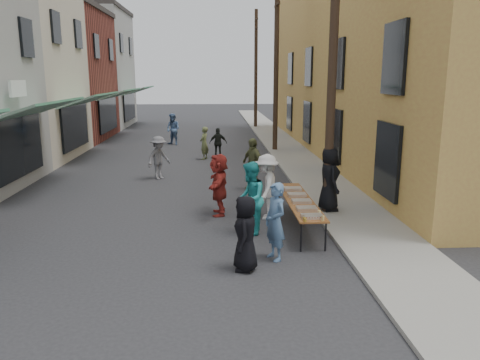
{
  "coord_description": "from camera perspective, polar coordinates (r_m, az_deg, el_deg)",
  "views": [
    {
      "loc": [
        0.96,
        -10.25,
        4.01
      ],
      "look_at": [
        1.65,
        1.91,
        1.3
      ],
      "focal_mm": 35.0,
      "sensor_mm": 36.0,
      "label": 1
    }
  ],
  "objects": [
    {
      "name": "guest_front_e",
      "position": [
        16.74,
        1.54,
        1.94
      ],
      "size": [
        0.97,
        1.17,
        1.87
      ],
      "primitive_type": "imported",
      "rotation": [
        0.0,
        0.0,
        -1.01
      ],
      "color": "#5F653A",
      "rests_on": "ground"
    },
    {
      "name": "catering_tray_foil_d",
      "position": [
        13.1,
        6.93,
        -1.78
      ],
      "size": [
        0.5,
        0.33,
        0.08
      ],
      "primitive_type": "cube",
      "color": "#B2B2B7",
      "rests_on": "serving_table"
    },
    {
      "name": "condiment_jar_b",
      "position": [
        10.93,
        7.85,
        -4.71
      ],
      "size": [
        0.07,
        0.07,
        0.08
      ],
      "primitive_type": "cylinder",
      "color": "#A57F26",
      "rests_on": "serving_table"
    },
    {
      "name": "condiment_jar_a",
      "position": [
        10.84,
        7.95,
        -4.87
      ],
      "size": [
        0.07,
        0.07,
        0.08
      ],
      "primitive_type": "cylinder",
      "color": "#A57F26",
      "rests_on": "serving_table"
    },
    {
      "name": "passerby_far",
      "position": [
        28.27,
        -8.15,
        6.15
      ],
      "size": [
        1.15,
        1.1,
        1.86
      ],
      "primitive_type": "imported",
      "rotation": [
        0.0,
        0.0,
        5.66
      ],
      "color": "#5474A2",
      "rests_on": "ground"
    },
    {
      "name": "passerby_right",
      "position": [
        23.02,
        -4.38,
        4.49
      ],
      "size": [
        0.58,
        0.69,
        1.61
      ],
      "primitive_type": "imported",
      "rotation": [
        0.0,
        0.0,
        4.32
      ],
      "color": "#5E683C",
      "rests_on": "ground"
    },
    {
      "name": "catering_tray_sausage",
      "position": [
        11.16,
        8.77,
        -4.38
      ],
      "size": [
        0.5,
        0.33,
        0.08
      ],
      "primitive_type": "cube",
      "color": "maroon",
      "rests_on": "serving_table"
    },
    {
      "name": "guest_front_b",
      "position": [
        10.36,
        4.33,
        -5.09
      ],
      "size": [
        0.64,
        0.76,
        1.75
      ],
      "primitive_type": "imported",
      "rotation": [
        0.0,
        0.0,
        -1.15
      ],
      "color": "#52759E",
      "rests_on": "ground"
    },
    {
      "name": "ground",
      "position": [
        11.05,
        -8.1,
        -8.87
      ],
      "size": [
        120.0,
        120.0,
        0.0
      ],
      "primitive_type": "plane",
      "color": "#28282B",
      "rests_on": "ground"
    },
    {
      "name": "server",
      "position": [
        14.02,
        10.82,
        0.14
      ],
      "size": [
        0.7,
        0.99,
        1.91
      ],
      "primitive_type": "imported",
      "rotation": [
        0.0,
        0.0,
        1.67
      ],
      "color": "black",
      "rests_on": "sidewalk"
    },
    {
      "name": "guest_front_d",
      "position": [
        13.36,
        3.28,
        -0.8
      ],
      "size": [
        0.95,
        1.33,
        1.86
      ],
      "primitive_type": "imported",
      "rotation": [
        0.0,
        0.0,
        -1.81
      ],
      "color": "silver",
      "rests_on": "ground"
    },
    {
      "name": "catering_tray_buns_end",
      "position": [
        13.77,
        6.43,
        -1.07
      ],
      "size": [
        0.5,
        0.33,
        0.08
      ],
      "primitive_type": "cube",
      "color": "tan",
      "rests_on": "serving_table"
    },
    {
      "name": "catering_tray_buns",
      "position": [
        12.43,
        7.49,
        -2.58
      ],
      "size": [
        0.5,
        0.33,
        0.08
      ],
      "primitive_type": "cube",
      "color": "tan",
      "rests_on": "serving_table"
    },
    {
      "name": "catering_tray_foil_b",
      "position": [
        11.77,
        8.12,
        -3.46
      ],
      "size": [
        0.5,
        0.33,
        0.08
      ],
      "primitive_type": "cube",
      "color": "#B2B2B7",
      "rests_on": "serving_table"
    },
    {
      "name": "condiment_jar_c",
      "position": [
        11.02,
        7.75,
        -4.56
      ],
      "size": [
        0.07,
        0.07,
        0.08
      ],
      "primitive_type": "cylinder",
      "color": "#A57F26",
      "rests_on": "serving_table"
    },
    {
      "name": "cup_stack",
      "position": [
        10.96,
        10.06,
        -4.62
      ],
      "size": [
        0.08,
        0.08,
        0.12
      ],
      "primitive_type": "cylinder",
      "color": "tan",
      "rests_on": "serving_table"
    },
    {
      "name": "passerby_mid",
      "position": [
        23.5,
        -2.67,
        4.54
      ],
      "size": [
        0.88,
        0.37,
        1.5
      ],
      "primitive_type": "imported",
      "rotation": [
        0.0,
        0.0,
        3.14
      ],
      "color": "black",
      "rests_on": "ground"
    },
    {
      "name": "sidewalk",
      "position": [
        25.88,
        5.8,
        3.66
      ],
      "size": [
        2.2,
        60.0,
        0.1
      ],
      "primitive_type": "cube",
      "color": "gray",
      "rests_on": "ground"
    },
    {
      "name": "serving_table",
      "position": [
        12.74,
        7.24,
        -2.57
      ],
      "size": [
        0.7,
        4.0,
        0.75
      ],
      "color": "brown",
      "rests_on": "ground"
    },
    {
      "name": "guest_front_a",
      "position": [
        9.81,
        0.67,
        -6.53
      ],
      "size": [
        0.61,
        0.85,
        1.61
      ],
      "primitive_type": "imported",
      "rotation": [
        0.0,
        0.0,
        -1.7
      ],
      "color": "black",
      "rests_on": "ground"
    },
    {
      "name": "utility_pole_mid",
      "position": [
        25.48,
        4.43,
        13.6
      ],
      "size": [
        0.26,
        0.26,
        9.0
      ],
      "primitive_type": "cylinder",
      "color": "#2D2116",
      "rests_on": "ground"
    },
    {
      "name": "guest_queue_back",
      "position": [
        13.71,
        -2.59,
        -0.54
      ],
      "size": [
        0.59,
        1.71,
        1.82
      ],
      "primitive_type": "imported",
      "rotation": [
        0.0,
        0.0,
        -1.6
      ],
      "color": "maroon",
      "rests_on": "ground"
    },
    {
      "name": "building_ochre",
      "position": [
        26.3,
        20.06,
        13.96
      ],
      "size": [
        10.0,
        28.0,
        10.0
      ],
      "primitive_type": "cube",
      "color": "#BF8644",
      "rests_on": "ground"
    },
    {
      "name": "guest_front_c",
      "position": [
        11.95,
        1.25,
        -2.29
      ],
      "size": [
        0.85,
        1.02,
        1.9
      ],
      "primitive_type": "imported",
      "rotation": [
        0.0,
        0.0,
        -1.71
      ],
      "color": "teal",
      "rests_on": "ground"
    },
    {
      "name": "passerby_left",
      "position": [
        18.81,
        -9.87,
        2.69
      ],
      "size": [
        1.21,
        1.25,
        1.71
      ],
      "primitive_type": "imported",
      "rotation": [
        0.0,
        0.0,
        0.85
      ],
      "color": "slate",
      "rests_on": "ground"
    },
    {
      "name": "utility_pole_far",
      "position": [
        37.4,
        1.95,
        13.27
      ],
      "size": [
        0.26,
        0.26,
        9.0
      ],
      "primitive_type": "cylinder",
      "color": "#2D2116",
      "rests_on": "ground"
    },
    {
      "name": "utility_pole_near",
      "position": [
        13.67,
        11.25,
        14.36
      ],
      "size": [
        0.26,
        0.26,
        9.0
      ],
      "primitive_type": "cylinder",
      "color": "#2D2116",
      "rests_on": "ground"
    }
  ]
}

